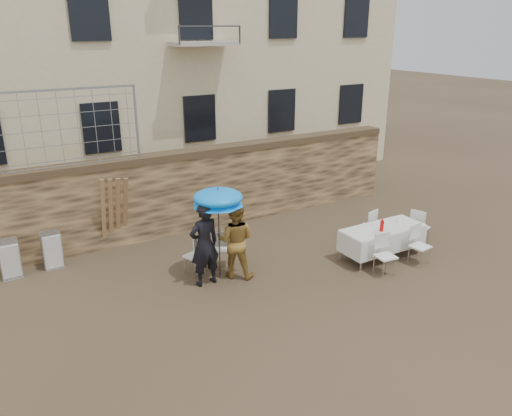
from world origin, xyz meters
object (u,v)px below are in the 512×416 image
man_suit (204,244)px  umbrella (218,200)px  soda_bottle (382,226)px  chair_stack_left (9,255)px  table_chair_front_right (420,245)px  couple_chair_left (195,255)px  banquet_table (383,229)px  table_chair_back (366,226)px  woman_dress (235,240)px  table_chair_side (420,226)px  table_chair_front_left (386,255)px  chair_stack_right (51,247)px  couple_chair_right (223,248)px

man_suit → umbrella: (0.40, 0.10, 0.91)m
soda_bottle → chair_stack_left: (-7.76, 3.72, -0.45)m
table_chair_front_right → chair_stack_left: 9.50m
couple_chair_left → banquet_table: 4.55m
table_chair_back → chair_stack_left: 8.62m
woman_dress → umbrella: bearing=23.1°
umbrella → banquet_table: bearing=-14.4°
couple_chair_left → soda_bottle: (4.11, -1.60, 0.43)m
woman_dress → umbrella: size_ratio=0.89×
woman_dress → couple_chair_left: size_ratio=1.82×
table_chair_side → table_chair_front_left: bearing=95.3°
table_chair_front_left → soda_bottle: bearing=61.5°
woman_dress → chair_stack_right: 4.42m
soda_bottle → table_chair_front_left: 0.84m
banquet_table → chair_stack_left: (-7.96, 3.57, -0.27)m
banquet_table → chair_stack_right: 7.92m
umbrella → soda_bottle: (3.71, -1.15, -0.94)m
umbrella → table_chair_front_left: (3.31, -1.75, -1.37)m
table_chair_side → chair_stack_right: table_chair_side is taller
woman_dress → couple_chair_left: (-0.75, 0.55, -0.39)m
table_chair_side → chair_stack_right: 9.15m
couple_chair_left → banquet_table: size_ratio=0.46×
table_chair_front_left → table_chair_front_right: 1.10m
woman_dress → chair_stack_left: (-4.40, 2.67, -0.41)m
table_chair_side → couple_chair_right: bearing=57.2°
man_suit → couple_chair_left: size_ratio=1.96×
banquet_table → table_chair_front_right: table_chair_front_right is taller
umbrella → chair_stack_left: bearing=147.6°
couple_chair_right → soda_bottle: 3.79m
couple_chair_right → table_chair_side: (5.01, -1.35, 0.00)m
woman_dress → table_chair_front_left: (2.96, -1.65, -0.39)m
soda_bottle → couple_chair_left: bearing=158.7°
umbrella → table_chair_front_left: bearing=-27.9°
table_chair_front_right → chair_stack_right: (-7.56, 4.32, -0.02)m
soda_bottle → chair_stack_right: 7.82m
umbrella → chair_stack_right: size_ratio=2.13×
woman_dress → couple_chair_right: (-0.05, 0.55, -0.39)m
man_suit → banquet_table: man_suit is taller
couple_chair_right → table_chair_side: same height
couple_chair_left → table_chair_front_right: bearing=134.7°
woman_dress → soda_bottle: 3.52m
table_chair_back → umbrella: bearing=-16.4°
umbrella → couple_chair_left: umbrella is taller
couple_chair_left → umbrella: bearing=110.9°
woman_dress → chair_stack_right: size_ratio=1.90×
soda_bottle → table_chair_side: soda_bottle is taller
couple_chair_right → chair_stack_left: size_ratio=1.04×
couple_chair_left → chair_stack_left: couple_chair_left is taller
couple_chair_right → couple_chair_left: bearing=25.7°
couple_chair_right → chair_stack_right: (-3.45, 2.12, -0.02)m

